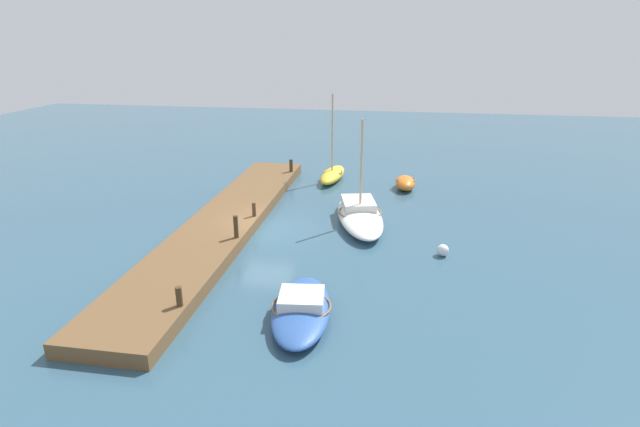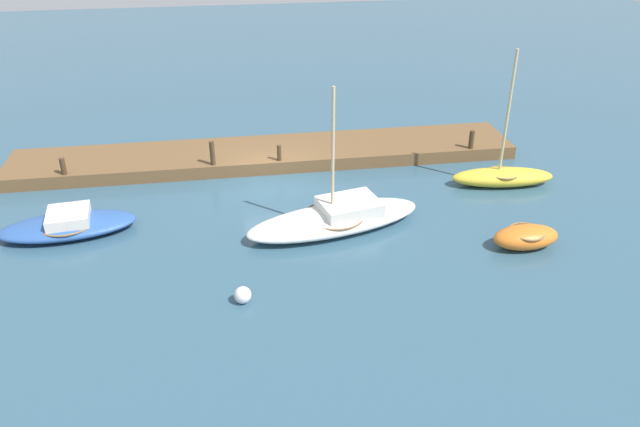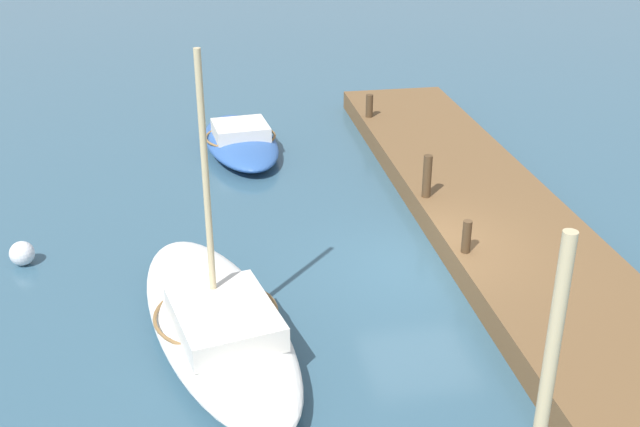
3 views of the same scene
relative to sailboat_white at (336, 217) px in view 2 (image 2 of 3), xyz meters
The scene contains 11 objects.
ground_plane 5.02m from the sailboat_white, 65.77° to the right, with size 84.00×84.00×0.00m, color #33566B.
dock_platform 7.07m from the sailboat_white, 73.12° to the right, with size 22.92×3.41×0.58m, color brown.
sailboat_white is the anchor object (origin of this frame).
rowboat_yellow 8.04m from the sailboat_white, 161.83° to the right, with size 4.44×1.72×5.82m.
motorboat_blue 9.89m from the sailboat_white, ahead, with size 5.05×2.56×0.91m.
dinghy_orange 6.82m from the sailboat_white, 159.51° to the left, with size 2.43×1.34×0.81m.
mooring_post_west 9.02m from the sailboat_white, 143.89° to the right, with size 0.23×0.23×0.85m, color #47331E.
mooring_post_mid_west 5.56m from the sailboat_white, 73.42° to the right, with size 0.19×0.19×0.73m, color #47331E.
mooring_post_mid_east 6.97m from the sailboat_white, 49.88° to the right, with size 0.21×0.21×1.07m, color #47331E.
mooring_post_east 11.93m from the sailboat_white, 26.43° to the right, with size 0.22×0.22×0.72m, color #47331E.
marker_buoy 5.51m from the sailboat_white, 47.97° to the left, with size 0.54×0.54×0.54m, color silver.
Camera 2 is at (1.76, 24.52, 11.69)m, focal length 35.03 mm.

